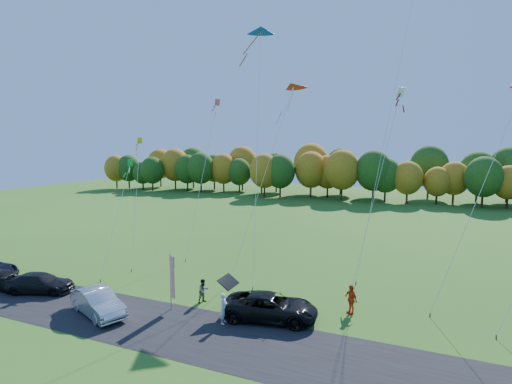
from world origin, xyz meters
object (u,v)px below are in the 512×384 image
at_px(silver_sedan, 98,302).
at_px(feather_flag, 172,276).
at_px(person_east, 351,299).
at_px(black_suv, 271,307).

height_order(silver_sedan, feather_flag, feather_flag).
relative_size(person_east, feather_flag, 0.51).
xyz_separation_m(black_suv, feather_flag, (-6.35, -1.23, 1.46)).
distance_m(black_suv, silver_sedan, 10.92).
height_order(black_suv, person_east, person_east).
xyz_separation_m(black_suv, silver_sedan, (-10.29, -3.67, -0.01)).
height_order(black_suv, feather_flag, feather_flag).
bearing_deg(black_suv, feather_flag, 90.30).
bearing_deg(feather_flag, person_east, 20.81).
bearing_deg(black_suv, silver_sedan, 98.97).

